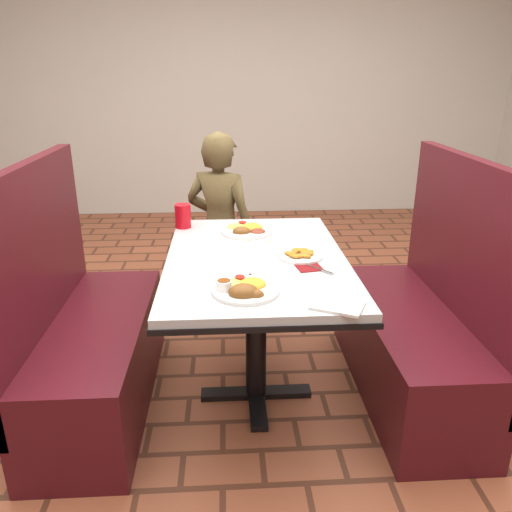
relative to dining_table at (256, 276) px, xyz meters
name	(u,v)px	position (x,y,z in m)	size (l,w,h in m)	color
dining_table	(256,276)	(0.00, 0.00, 0.00)	(0.81, 1.21, 0.75)	#B8BBBD
booth_bench_left	(87,343)	(-0.80, 0.00, -0.32)	(0.47, 1.20, 1.17)	#4B1119
booth_bench_right	(418,333)	(0.80, 0.00, -0.32)	(0.47, 1.20, 1.17)	#4B1119
diner_person	(220,229)	(-0.17, 0.89, -0.05)	(0.44, 0.29, 1.20)	brown
near_dinner_plate	(244,286)	(-0.07, -0.39, 0.12)	(0.26, 0.26, 0.08)	white
far_dinner_plate	(247,228)	(-0.03, 0.35, 0.12)	(0.27, 0.27, 0.07)	white
plantain_plate	(300,255)	(0.20, -0.03, 0.11)	(0.20, 0.20, 0.03)	white
maroon_napkin	(309,267)	(0.22, -0.15, 0.10)	(0.10, 0.10, 0.00)	maroon
spoon_utensil	(320,269)	(0.26, -0.19, 0.10)	(0.01, 0.14, 0.00)	silver
red_tumbler	(183,216)	(-0.36, 0.46, 0.16)	(0.08, 0.08, 0.13)	red
paper_napkin	(338,305)	(0.26, -0.53, 0.10)	(0.18, 0.13, 0.01)	silver
knife_utensil	(250,283)	(-0.04, -0.33, 0.11)	(0.01, 0.19, 0.00)	silver
fork_utensil	(226,288)	(-0.14, -0.37, 0.11)	(0.01, 0.16, 0.00)	silver
lettuce_shreds	(264,251)	(0.04, 0.06, 0.10)	(0.28, 0.32, 0.00)	#87CB51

